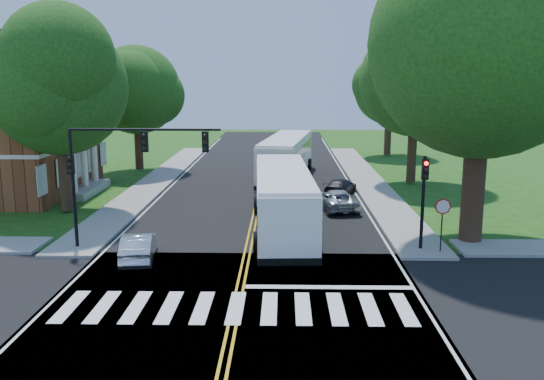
{
  "coord_description": "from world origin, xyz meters",
  "views": [
    {
      "loc": [
        1.68,
        -19.86,
        8.14
      ],
      "look_at": [
        1.1,
        9.19,
        2.4
      ],
      "focal_mm": 38.0,
      "sensor_mm": 36.0,
      "label": 1
    }
  ],
  "objects_px": {
    "bus_lead": "(283,199)",
    "hatchback": "(139,247)",
    "bus_follow": "(286,157)",
    "suv": "(336,200)",
    "signal_nw": "(121,159)",
    "dark_sedan": "(340,186)",
    "signal_ne": "(424,190)"
  },
  "relations": [
    {
      "from": "bus_follow",
      "to": "hatchback",
      "type": "distance_m",
      "value": 22.54
    },
    {
      "from": "bus_follow",
      "to": "dark_sedan",
      "type": "distance_m",
      "value": 7.56
    },
    {
      "from": "hatchback",
      "to": "dark_sedan",
      "type": "relative_size",
      "value": 1.0
    },
    {
      "from": "bus_lead",
      "to": "hatchback",
      "type": "height_order",
      "value": "bus_lead"
    },
    {
      "from": "signal_nw",
      "to": "suv",
      "type": "relative_size",
      "value": 1.6
    },
    {
      "from": "signal_nw",
      "to": "dark_sedan",
      "type": "height_order",
      "value": "signal_nw"
    },
    {
      "from": "bus_lead",
      "to": "bus_follow",
      "type": "xyz_separation_m",
      "value": [
        0.25,
        16.29,
        0.03
      ]
    },
    {
      "from": "signal_nw",
      "to": "hatchback",
      "type": "relative_size",
      "value": 1.86
    },
    {
      "from": "hatchback",
      "to": "suv",
      "type": "height_order",
      "value": "hatchback"
    },
    {
      "from": "bus_follow",
      "to": "bus_lead",
      "type": "bearing_deg",
      "value": 97.45
    },
    {
      "from": "signal_nw",
      "to": "bus_follow",
      "type": "bearing_deg",
      "value": 68.61
    },
    {
      "from": "bus_lead",
      "to": "suv",
      "type": "height_order",
      "value": "bus_lead"
    },
    {
      "from": "suv",
      "to": "dark_sedan",
      "type": "distance_m",
      "value": 4.72
    },
    {
      "from": "bus_lead",
      "to": "hatchback",
      "type": "bearing_deg",
      "value": 36.09
    },
    {
      "from": "signal_ne",
      "to": "hatchback",
      "type": "distance_m",
      "value": 13.31
    },
    {
      "from": "dark_sedan",
      "to": "bus_follow",
      "type": "bearing_deg",
      "value": -38.53
    },
    {
      "from": "signal_ne",
      "to": "hatchback",
      "type": "bearing_deg",
      "value": -172.75
    },
    {
      "from": "bus_follow",
      "to": "suv",
      "type": "distance_m",
      "value": 11.58
    },
    {
      "from": "bus_follow",
      "to": "dark_sedan",
      "type": "bearing_deg",
      "value": 128.6
    },
    {
      "from": "suv",
      "to": "hatchback",
      "type": "bearing_deg",
      "value": 37.23
    },
    {
      "from": "hatchback",
      "to": "suv",
      "type": "xyz_separation_m",
      "value": [
        9.79,
        10.38,
        -0.01
      ]
    },
    {
      "from": "signal_nw",
      "to": "signal_ne",
      "type": "relative_size",
      "value": 1.62
    },
    {
      "from": "hatchback",
      "to": "suv",
      "type": "distance_m",
      "value": 14.26
    },
    {
      "from": "suv",
      "to": "bus_lead",
      "type": "bearing_deg",
      "value": 47.87
    },
    {
      "from": "bus_follow",
      "to": "hatchback",
      "type": "height_order",
      "value": "bus_follow"
    },
    {
      "from": "hatchback",
      "to": "dark_sedan",
      "type": "xyz_separation_m",
      "value": [
        10.47,
        15.05,
        -0.08
      ]
    },
    {
      "from": "signal_nw",
      "to": "hatchback",
      "type": "bearing_deg",
      "value": -57.22
    },
    {
      "from": "signal_nw",
      "to": "dark_sedan",
      "type": "distance_m",
      "value": 18.09
    },
    {
      "from": "signal_ne",
      "to": "bus_lead",
      "type": "relative_size",
      "value": 0.34
    },
    {
      "from": "signal_ne",
      "to": "suv",
      "type": "relative_size",
      "value": 0.98
    },
    {
      "from": "signal_nw",
      "to": "signal_ne",
      "type": "height_order",
      "value": "signal_nw"
    },
    {
      "from": "suv",
      "to": "dark_sedan",
      "type": "xyz_separation_m",
      "value": [
        0.69,
        4.67,
        -0.06
      ]
    }
  ]
}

